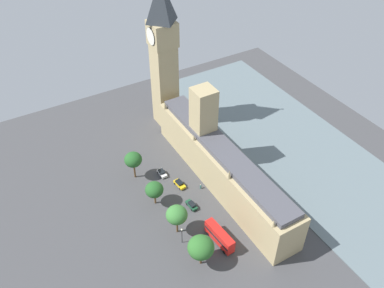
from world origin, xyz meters
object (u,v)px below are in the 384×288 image
(clock_tower, at_px, (163,54))
(plane_tree_far_end, at_px, (201,247))
(plane_tree_leading, at_px, (133,160))
(car_dark_green_kerbside, at_px, (192,205))
(car_white_midblock, at_px, (162,173))
(street_lamp_trailing, at_px, (182,233))
(pedestrian_opposite_hall, at_px, (201,187))
(car_yellow_cab_corner, at_px, (180,184))
(plane_tree_under_trees, at_px, (177,215))
(plane_tree_by_river_gate, at_px, (154,190))
(double_decker_bus_near_tower, at_px, (220,236))
(parliament_building, at_px, (220,162))

(clock_tower, height_order, plane_tree_far_end, clock_tower)
(plane_tree_leading, bearing_deg, car_dark_green_kerbside, 114.74)
(clock_tower, distance_m, car_dark_green_kerbside, 52.49)
(car_white_midblock, bearing_deg, plane_tree_far_end, 79.20)
(plane_tree_far_end, bearing_deg, street_lamp_trailing, -82.84)
(pedestrian_opposite_hall, distance_m, plane_tree_far_end, 27.93)
(clock_tower, relative_size, car_dark_green_kerbside, 12.19)
(car_yellow_cab_corner, bearing_deg, street_lamp_trailing, 57.33)
(pedestrian_opposite_hall, bearing_deg, plane_tree_under_trees, 87.03)
(car_yellow_cab_corner, distance_m, plane_tree_under_trees, 19.08)
(clock_tower, xyz_separation_m, car_dark_green_kerbside, (13.69, 42.67, -27.34))
(plane_tree_leading, bearing_deg, car_white_midblock, 155.87)
(car_white_midblock, height_order, car_dark_green_kerbside, same)
(plane_tree_by_river_gate, bearing_deg, clock_tower, -122.14)
(car_dark_green_kerbside, height_order, plane_tree_leading, plane_tree_leading)
(double_decker_bus_near_tower, xyz_separation_m, plane_tree_under_trees, (8.30, -9.08, 4.56))
(plane_tree_under_trees, xyz_separation_m, plane_tree_far_end, (-0.37, 12.20, -0.38))
(car_dark_green_kerbside, xyz_separation_m, plane_tree_by_river_gate, (8.74, -6.97, 4.92))
(car_white_midblock, relative_size, plane_tree_by_river_gate, 0.50)
(plane_tree_under_trees, distance_m, plane_tree_by_river_gate, 12.92)
(car_dark_green_kerbside, xyz_separation_m, street_lamp_trailing, (8.78, 9.86, 3.26))
(car_white_midblock, distance_m, double_decker_bus_near_tower, 31.90)
(plane_tree_leading, bearing_deg, plane_tree_under_trees, 92.84)
(plane_tree_far_end, bearing_deg, plane_tree_leading, -87.51)
(plane_tree_far_end, relative_size, plane_tree_leading, 0.98)
(double_decker_bus_near_tower, height_order, plane_tree_by_river_gate, plane_tree_by_river_gate)
(parliament_building, distance_m, car_dark_green_kerbside, 15.98)
(pedestrian_opposite_hall, xyz_separation_m, plane_tree_by_river_gate, (15.11, -1.71, 5.03))
(car_dark_green_kerbside, xyz_separation_m, double_decker_bus_near_tower, (-0.18, 14.95, 1.75))
(parliament_building, distance_m, pedestrian_opposite_hall, 10.03)
(plane_tree_far_end, relative_size, plane_tree_by_river_gate, 1.20)
(parliament_building, bearing_deg, pedestrian_opposite_hall, -0.14)
(car_yellow_cab_corner, bearing_deg, car_dark_green_kerbside, 77.57)
(double_decker_bus_near_tower, bearing_deg, parliament_building, -127.69)
(plane_tree_under_trees, bearing_deg, street_lamp_trailing, 80.57)
(clock_tower, xyz_separation_m, pedestrian_opposite_hall, (7.31, 37.40, -27.46))
(car_yellow_cab_corner, xyz_separation_m, plane_tree_far_end, (8.88, 27.65, 5.92))
(street_lamp_trailing, bearing_deg, plane_tree_under_trees, -99.43)
(double_decker_bus_near_tower, bearing_deg, plane_tree_under_trees, -52.30)
(clock_tower, xyz_separation_m, street_lamp_trailing, (22.46, 52.52, -24.08))
(parliament_building, relative_size, car_dark_green_kerbside, 14.52)
(parliament_building, distance_m, car_white_midblock, 20.07)
(parliament_building, relative_size, pedestrian_opposite_hall, 37.80)
(parliament_building, bearing_deg, street_lamp_trailing, 34.39)
(pedestrian_opposite_hall, bearing_deg, double_decker_bus_near_tower, 122.48)
(car_dark_green_kerbside, relative_size, street_lamp_trailing, 0.76)
(car_white_midblock, relative_size, plane_tree_leading, 0.41)
(parliament_building, relative_size, clock_tower, 1.19)
(parliament_building, distance_m, plane_tree_by_river_gate, 22.21)
(clock_tower, height_order, car_dark_green_kerbside, clock_tower)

